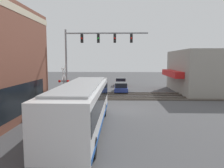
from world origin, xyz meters
TOP-DOWN VIEW (x-y plane):
  - ground_plane at (0.00, 0.00)m, footprint 120.00×120.00m
  - shop_building at (11.52, -12.28)m, footprint 11.68×10.84m
  - city_bus at (-5.66, 2.80)m, footprint 11.56×2.59m
  - traffic_signal_gantry at (4.10, 3.37)m, footprint 0.42×8.79m
  - crossing_signal at (3.17, 6.22)m, footprint 1.41×1.18m
  - rail_track_near at (6.00, 0.00)m, footprint 2.60×60.00m
  - rail_track_far at (9.20, 0.00)m, footprint 2.60×60.00m
  - parked_car_blue at (10.97, 0.20)m, footprint 4.57×1.82m
  - parked_car_red at (18.51, 0.20)m, footprint 4.28×1.82m

SIDE VIEW (x-z plane):
  - ground_plane at x=0.00m, z-range 0.00..0.00m
  - rail_track_near at x=6.00m, z-range -0.05..0.10m
  - rail_track_far at x=9.20m, z-range -0.05..0.10m
  - parked_car_red at x=18.51m, z-range -0.05..1.33m
  - parked_car_blue at x=10.97m, z-range -0.04..1.33m
  - city_bus at x=-5.66m, z-range 0.16..3.21m
  - crossing_signal at x=3.17m, z-range 0.39..4.20m
  - shop_building at x=11.52m, z-range 0.00..5.78m
  - traffic_signal_gantry at x=4.10m, z-range 2.00..9.70m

